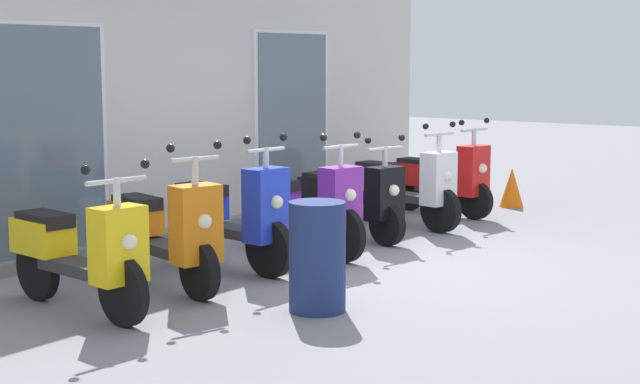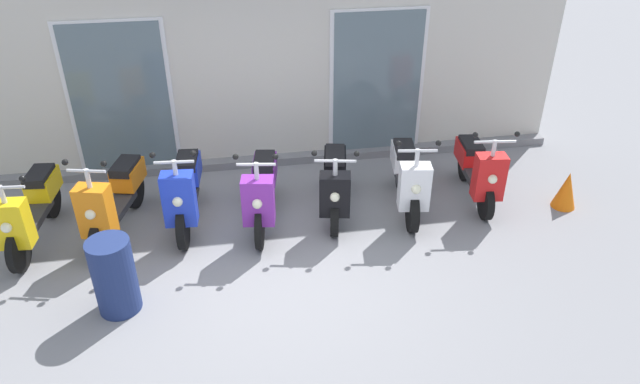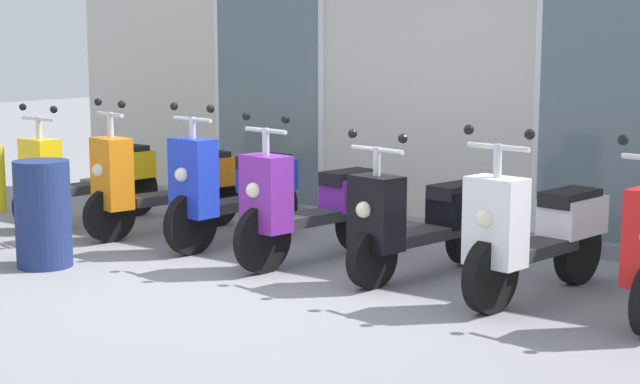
# 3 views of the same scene
# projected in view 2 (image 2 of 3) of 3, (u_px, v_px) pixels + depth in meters

# --- Properties ---
(ground_plane) EXTENTS (40.00, 40.00, 0.00)m
(ground_plane) POSITION_uv_depth(u_px,v_px,m) (275.00, 267.00, 6.82)
(ground_plane) COLOR gray
(storefront_facade) EXTENTS (9.44, 0.50, 3.52)m
(storefront_facade) POSITION_uv_depth(u_px,v_px,m) (250.00, 53.00, 8.33)
(storefront_facade) COLOR beige
(storefront_facade) RESTS_ON ground_plane
(scooter_yellow) EXTENTS (0.59, 1.67, 1.21)m
(scooter_yellow) POSITION_uv_depth(u_px,v_px,m) (30.00, 208.00, 7.01)
(scooter_yellow) COLOR black
(scooter_yellow) RESTS_ON ground_plane
(scooter_orange) EXTENTS (0.70, 1.62, 1.29)m
(scooter_orange) POSITION_uv_depth(u_px,v_px,m) (114.00, 198.00, 7.20)
(scooter_orange) COLOR black
(scooter_orange) RESTS_ON ground_plane
(scooter_blue) EXTENTS (0.52, 1.57, 1.29)m
(scooter_blue) POSITION_uv_depth(u_px,v_px,m) (185.00, 190.00, 7.32)
(scooter_blue) COLOR black
(scooter_blue) RESTS_ON ground_plane
(scooter_purple) EXTENTS (0.61, 1.65, 1.26)m
(scooter_purple) POSITION_uv_depth(u_px,v_px,m) (262.00, 190.00, 7.38)
(scooter_purple) COLOR black
(scooter_purple) RESTS_ON ground_plane
(scooter_black) EXTENTS (0.67, 1.55, 1.16)m
(scooter_black) POSITION_uv_depth(u_px,v_px,m) (335.00, 182.00, 7.64)
(scooter_black) COLOR black
(scooter_black) RESTS_ON ground_plane
(scooter_white) EXTENTS (0.61, 1.63, 1.25)m
(scooter_white) POSITION_uv_depth(u_px,v_px,m) (408.00, 177.00, 7.70)
(scooter_white) COLOR black
(scooter_white) RESTS_ON ground_plane
(scooter_red) EXTENTS (0.59, 1.51, 1.23)m
(scooter_red) POSITION_uv_depth(u_px,v_px,m) (478.00, 169.00, 7.91)
(scooter_red) COLOR black
(scooter_red) RESTS_ON ground_plane
(traffic_cone) EXTENTS (0.32, 0.32, 0.52)m
(traffic_cone) POSITION_uv_depth(u_px,v_px,m) (566.00, 190.00, 7.83)
(traffic_cone) COLOR orange
(traffic_cone) RESTS_ON ground_plane
(trash_bin) EXTENTS (0.44, 0.44, 0.86)m
(trash_bin) POSITION_uv_depth(u_px,v_px,m) (114.00, 276.00, 6.00)
(trash_bin) COLOR navy
(trash_bin) RESTS_ON ground_plane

